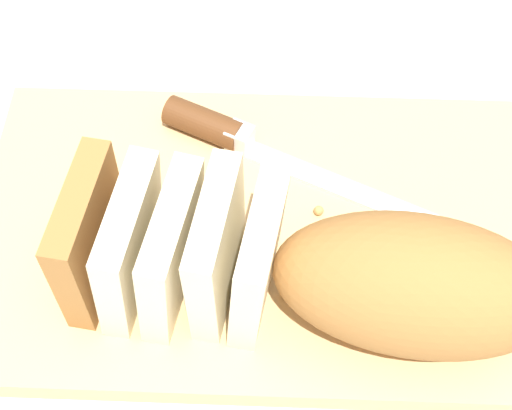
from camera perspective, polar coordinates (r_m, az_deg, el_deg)
ground_plane at (r=0.62m, az=0.00°, el=-2.63°), size 3.00×3.00×0.00m
cutting_board at (r=0.61m, az=0.00°, el=-2.11°), size 0.46×0.30×0.02m
bread_loaf at (r=0.52m, az=5.50°, el=-5.04°), size 0.34×0.12×0.11m
bread_knife at (r=0.64m, az=-1.70°, el=5.14°), size 0.27×0.12×0.03m
crumb_near_knife at (r=0.58m, az=-3.06°, el=-4.61°), size 0.01×0.01×0.01m
crumb_near_loaf at (r=0.61m, az=4.71°, el=-0.42°), size 0.01×0.01×0.01m
crumb_stray_left at (r=0.57m, az=2.18°, el=-6.56°), size 0.01×0.01×0.01m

